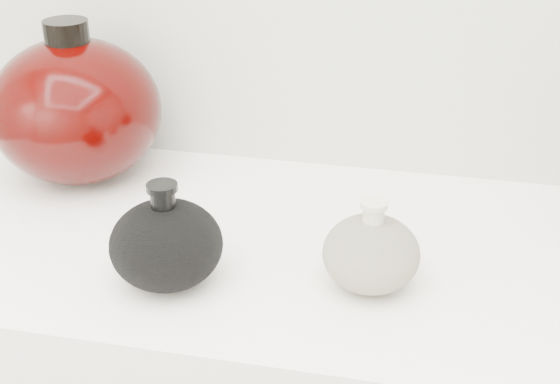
# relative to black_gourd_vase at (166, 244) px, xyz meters

# --- Properties ---
(black_gourd_vase) EXTENTS (0.15, 0.15, 0.13)m
(black_gourd_vase) POSITION_rel_black_gourd_vase_xyz_m (0.00, 0.00, 0.00)
(black_gourd_vase) COLOR black
(black_gourd_vase) RESTS_ON display_counter
(cream_gourd_vase) EXTENTS (0.15, 0.15, 0.11)m
(cream_gourd_vase) POSITION_rel_black_gourd_vase_xyz_m (0.24, 0.04, -0.01)
(cream_gourd_vase) COLOR beige
(cream_gourd_vase) RESTS_ON display_counter
(left_round_pot) EXTENTS (0.26, 0.26, 0.24)m
(left_round_pot) POSITION_rel_black_gourd_vase_xyz_m (-0.23, 0.25, 0.05)
(left_round_pot) COLOR black
(left_round_pot) RESTS_ON display_counter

